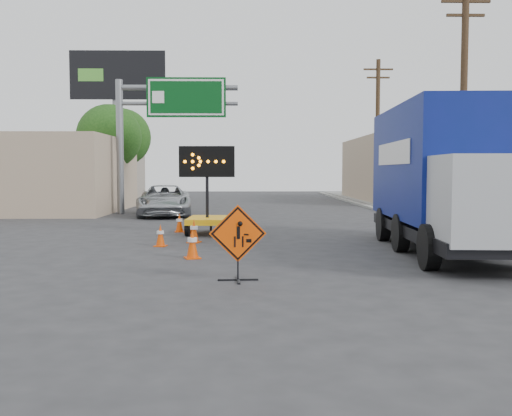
{
  "coord_description": "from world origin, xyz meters",
  "views": [
    {
      "loc": [
        -0.01,
        -11.19,
        2.2
      ],
      "look_at": [
        0.19,
        2.31,
        1.32
      ],
      "focal_mm": 40.0,
      "sensor_mm": 36.0,
      "label": 1
    }
  ],
  "objects_px": {
    "construction_sign": "(238,241)",
    "pickup_truck": "(165,200)",
    "arrow_board": "(207,214)",
    "box_truck": "(446,186)"
  },
  "relations": [
    {
      "from": "construction_sign",
      "to": "arrow_board",
      "type": "relative_size",
      "value": 0.5
    },
    {
      "from": "construction_sign",
      "to": "pickup_truck",
      "type": "distance_m",
      "value": 17.06
    },
    {
      "from": "arrow_board",
      "to": "box_truck",
      "type": "xyz_separation_m",
      "value": [
        6.73,
        -4.59,
        1.12
      ]
    },
    {
      "from": "box_truck",
      "to": "construction_sign",
      "type": "bearing_deg",
      "value": -141.76
    },
    {
      "from": "pickup_truck",
      "to": "box_truck",
      "type": "bearing_deg",
      "value": -60.38
    },
    {
      "from": "arrow_board",
      "to": "pickup_truck",
      "type": "distance_m",
      "value": 8.53
    },
    {
      "from": "construction_sign",
      "to": "pickup_truck",
      "type": "height_order",
      "value": "construction_sign"
    },
    {
      "from": "construction_sign",
      "to": "pickup_truck",
      "type": "xyz_separation_m",
      "value": [
        -3.87,
        16.62,
        -0.06
      ]
    },
    {
      "from": "arrow_board",
      "to": "pickup_truck",
      "type": "bearing_deg",
      "value": 110.7
    },
    {
      "from": "arrow_board",
      "to": "box_truck",
      "type": "bearing_deg",
      "value": -31.72
    }
  ]
}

